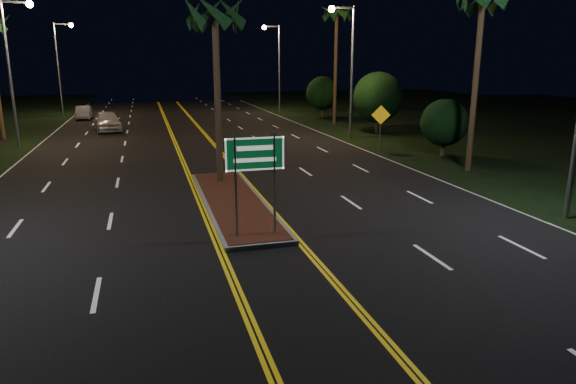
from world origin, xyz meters
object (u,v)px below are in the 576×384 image
object	(u,v)px
shrub_near	(444,123)
warning_sign	(381,121)
median_island	(233,202)
palm_right_far	(337,14)
streetlight_left_far	(61,58)
shrub_mid	(378,97)
car_far	(83,111)
streetlight_left_mid	(14,56)
streetlight_right_far	(276,58)
shrub_far	(323,93)
palm_median	(215,14)
streetlight_right_mid	(347,57)
highway_sign	(255,164)
car_near	(107,119)

from	to	relation	value
shrub_near	warning_sign	xyz separation A→B (m)	(-2.70, 2.73, -0.11)
median_island	palm_right_far	size ratio (longest dim) A/B	1.00
streetlight_left_far	palm_right_far	size ratio (longest dim) A/B	0.87
shrub_mid	car_far	world-z (taller)	shrub_mid
median_island	streetlight_left_mid	size ratio (longest dim) A/B	1.14
streetlight_right_far	warning_sign	size ratio (longest dim) A/B	3.24
streetlight_left_mid	shrub_near	xyz separation A→B (m)	(24.11, -10.00, -3.71)
car_far	median_island	bearing A→B (deg)	-76.71
palm_right_far	shrub_far	bearing A→B (deg)	80.54
streetlight_left_mid	streetlight_right_far	bearing A→B (deg)	40.30
palm_median	shrub_mid	world-z (taller)	palm_median
streetlight_left_far	warning_sign	world-z (taller)	streetlight_left_far
streetlight_left_mid	palm_median	size ratio (longest dim) A/B	1.08
shrub_mid	warning_sign	distance (m)	7.99
median_island	shrub_far	size ratio (longest dim) A/B	2.59
streetlight_left_far	shrub_far	distance (m)	25.90
streetlight_right_mid	highway_sign	bearing A→B (deg)	-118.93
shrub_mid	car_near	distance (m)	21.22
median_island	shrub_far	world-z (taller)	shrub_far
streetlight_right_mid	car_far	distance (m)	27.30
shrub_far	warning_sign	distance (m)	19.51
streetlight_right_mid	car_far	xyz separation A→B (m)	(-19.32, 18.65, -4.95)
streetlight_right_far	median_island	bearing A→B (deg)	-106.87
highway_sign	streetlight_left_far	world-z (taller)	streetlight_left_far
highway_sign	palm_right_far	size ratio (longest dim) A/B	0.31
streetlight_right_far	shrub_far	xyz separation A→B (m)	(3.19, -6.00, -3.32)
streetlight_right_mid	warning_sign	world-z (taller)	streetlight_right_mid
shrub_far	warning_sign	xyz separation A→B (m)	(-3.00, -19.27, -0.50)
palm_median	car_far	xyz separation A→B (m)	(-8.70, 30.15, -6.57)
highway_sign	shrub_mid	size ratio (longest dim) A/B	0.69
shrub_far	car_far	bearing A→B (deg)	168.33
highway_sign	shrub_far	xyz separation A→B (m)	(13.80, 33.20, -0.07)
car_near	streetlight_right_far	bearing A→B (deg)	24.94
shrub_far	streetlight_right_mid	bearing A→B (deg)	-102.82
warning_sign	car_far	bearing A→B (deg)	143.27
shrub_far	warning_sign	bearing A→B (deg)	-98.85
streetlight_left_far	streetlight_right_far	xyz separation A→B (m)	(21.23, -2.00, 0.00)
shrub_near	palm_right_far	bearing A→B (deg)	92.51
median_island	car_near	bearing A→B (deg)	104.03
median_island	palm_median	xyz separation A→B (m)	(0.00, 3.50, 7.19)
car_near	warning_sign	bearing A→B (deg)	-49.01
car_far	warning_sign	world-z (taller)	warning_sign
median_island	streetlight_right_far	xyz separation A→B (m)	(10.61, 35.00, 5.57)
streetlight_left_mid	shrub_mid	world-z (taller)	streetlight_left_mid
shrub_near	shrub_mid	distance (m)	10.04
highway_sign	car_far	xyz separation A→B (m)	(-8.70, 37.85, -1.69)
streetlight_left_mid	car_near	xyz separation A→B (m)	(4.63, 6.93, -4.73)
palm_median	palm_right_far	bearing A→B (deg)	56.72
streetlight_right_far	warning_sign	world-z (taller)	streetlight_right_far
streetlight_right_mid	car_near	distance (m)	19.43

